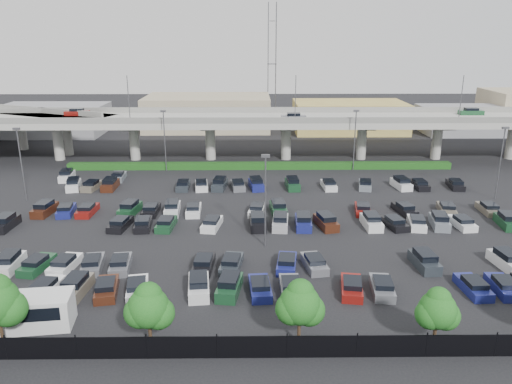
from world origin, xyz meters
TOP-DOWN VIEW (x-y plane):
  - ground at (0.00, 0.00)m, footprint 280.00×280.00m
  - overpass at (-0.22, 32.01)m, footprint 150.00×13.00m
  - on_ramp at (-52.10, 43.05)m, footprint 50.93×30.13m
  - hedge at (0.00, 25.00)m, footprint 66.00×1.60m
  - fence at (-0.05, -28.00)m, footprint 70.00×0.10m
  - tree_row at (0.70, -26.53)m, footprint 65.07×3.66m
  - shuttle_bus at (-19.92, -23.89)m, footprint 8.65×3.85m
  - parked_cars at (-1.76, -3.43)m, footprint 62.89×41.63m
  - light_poles at (-4.13, 2.00)m, footprint 66.90×48.38m
  - distant_buildings at (12.38, 61.81)m, footprint 138.00×24.00m
  - comm_tower at (4.00, 74.00)m, footprint 2.40×2.40m

SIDE VIEW (x-z plane):
  - ground at x=0.00m, z-range 0.00..0.00m
  - hedge at x=0.00m, z-range 0.00..1.10m
  - parked_cars at x=-1.76m, z-range -0.21..1.46m
  - fence at x=-0.05m, z-range -0.10..1.90m
  - shuttle_bus at x=-19.92m, z-range 0.12..2.81m
  - tree_row at x=0.70m, z-range 0.55..6.49m
  - distant_buildings at x=12.38m, z-range -0.76..8.24m
  - light_poles at x=-4.13m, z-range 1.09..11.39m
  - on_ramp at x=-52.10m, z-range 2.46..11.26m
  - overpass at x=-0.22m, z-range -0.93..14.87m
  - comm_tower at x=4.00m, z-range 0.61..30.61m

